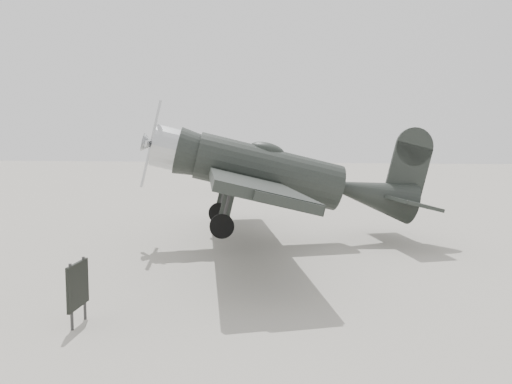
% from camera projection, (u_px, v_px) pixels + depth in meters
% --- Properties ---
extents(ground, '(160.00, 160.00, 0.00)m').
position_uv_depth(ground, '(212.00, 230.00, 19.09)').
color(ground, gray).
rests_on(ground, ground).
extents(lowwing_monoplane, '(9.56, 13.10, 4.25)m').
position_uv_depth(lowwing_monoplane, '(282.00, 176.00, 16.38)').
color(lowwing_monoplane, black).
rests_on(lowwing_monoplane, ground).
extents(highwing_monoplane, '(7.65, 10.69, 3.02)m').
position_uv_depth(highwing_monoplane, '(267.00, 164.00, 37.49)').
color(highwing_monoplane, '#96999B').
rests_on(highwing_monoplane, ground).
extents(sign_board, '(0.16, 0.82, 1.18)m').
position_uv_depth(sign_board, '(78.00, 286.00, 8.94)').
color(sign_board, '#333333').
rests_on(sign_board, ground).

